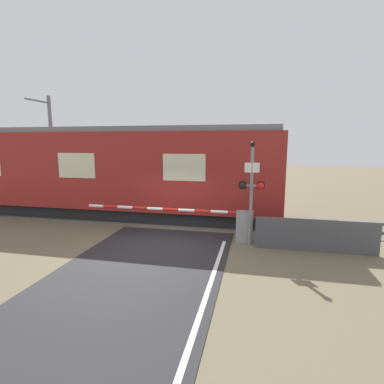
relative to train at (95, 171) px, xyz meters
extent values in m
plane|color=#6B6047|center=(4.68, -3.87, -2.19)|extent=(80.00, 80.00, 0.00)
cube|color=#666056|center=(4.68, 0.00, -2.18)|extent=(36.00, 3.20, 0.03)
cube|color=#595451|center=(4.68, -0.72, -2.11)|extent=(36.00, 0.08, 0.10)
cube|color=#595451|center=(4.68, 0.72, -2.11)|extent=(36.00, 0.08, 0.10)
cube|color=black|center=(0.00, 0.00, -1.89)|extent=(16.43, 2.56, 0.60)
cube|color=maroon|center=(0.00, 0.00, 0.13)|extent=(17.86, 3.01, 3.45)
cube|color=slate|center=(0.00, 0.00, 1.98)|extent=(17.50, 2.77, 0.24)
cube|color=beige|center=(4.91, -1.51, 0.39)|extent=(1.79, 0.02, 1.10)
cube|color=beige|center=(0.00, -1.51, 0.39)|extent=(1.79, 0.02, 1.10)
cube|color=gray|center=(7.46, -2.71, -1.62)|extent=(0.60, 0.44, 1.14)
cylinder|color=gray|center=(7.46, -2.71, -1.11)|extent=(0.16, 0.16, 0.18)
cylinder|color=red|center=(7.15, -2.71, -1.11)|extent=(0.62, 0.11, 0.11)
cylinder|color=white|center=(6.53, -2.71, -1.11)|extent=(0.62, 0.11, 0.11)
cylinder|color=red|center=(5.91, -2.71, -1.11)|extent=(0.62, 0.11, 0.11)
cylinder|color=white|center=(5.30, -2.71, -1.11)|extent=(0.62, 0.11, 0.11)
cylinder|color=red|center=(4.68, -2.71, -1.11)|extent=(0.62, 0.11, 0.11)
cylinder|color=white|center=(4.06, -2.71, -1.11)|extent=(0.62, 0.11, 0.11)
cylinder|color=red|center=(3.44, -2.71, -1.11)|extent=(0.62, 0.11, 0.11)
cylinder|color=white|center=(2.82, -2.71, -1.11)|extent=(0.62, 0.11, 0.11)
cylinder|color=red|center=(2.20, -2.71, -1.11)|extent=(0.62, 0.11, 0.11)
cylinder|color=white|center=(1.58, -2.71, -1.11)|extent=(0.62, 0.11, 0.11)
cylinder|color=red|center=(1.27, -2.71, -1.11)|extent=(0.20, 0.02, 0.20)
cylinder|color=gray|center=(7.67, -3.02, -0.47)|extent=(0.11, 0.11, 3.44)
cube|color=gray|center=(7.67, -3.02, -0.06)|extent=(0.72, 0.07, 0.07)
sphere|color=black|center=(7.37, -3.07, -0.06)|extent=(0.24, 0.24, 0.24)
sphere|color=red|center=(7.97, -3.07, -0.06)|extent=(0.24, 0.24, 0.24)
cylinder|color=black|center=(7.37, -2.96, -0.06)|extent=(0.30, 0.06, 0.30)
cylinder|color=black|center=(7.97, -2.96, -0.06)|extent=(0.30, 0.06, 0.30)
cube|color=white|center=(7.67, -3.06, 0.56)|extent=(0.49, 0.02, 0.33)
sphere|color=black|center=(7.67, -3.02, 1.35)|extent=(0.18, 0.18, 0.18)
cylinder|color=slate|center=(-3.84, 2.05, 0.91)|extent=(0.20, 0.20, 6.21)
cube|color=slate|center=(-3.84, 1.15, 3.62)|extent=(0.10, 1.80, 0.08)
cube|color=#4C4C51|center=(9.79, -3.24, -1.64)|extent=(3.90, 0.06, 1.10)
camera|label=1|loc=(7.82, -13.39, 1.40)|focal=28.00mm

